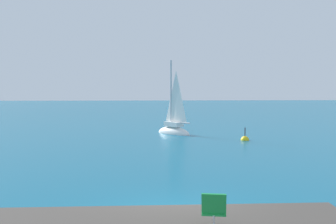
# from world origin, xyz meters

# --- Properties ---
(ground_plane) EXTENTS (160.00, 160.00, 0.00)m
(ground_plane) POSITION_xyz_m (0.00, 0.00, 0.00)
(ground_plane) COLOR #0F5675
(sailboat_near) EXTENTS (2.91, 3.15, 6.10)m
(sailboat_near) POSITION_xyz_m (1.17, 19.40, 0.33)
(sailboat_near) COLOR white
(sailboat_near) RESTS_ON ground
(beach_chair) EXTENTS (0.57, 0.67, 0.80)m
(beach_chair) POSITION_xyz_m (0.58, -3.36, 1.31)
(beach_chair) COLOR green
(beach_chair) RESTS_ON shore_ledge
(marker_buoy) EXTENTS (0.56, 0.56, 1.13)m
(marker_buoy) POSITION_xyz_m (5.72, 15.62, 0.01)
(marker_buoy) COLOR yellow
(marker_buoy) RESTS_ON ground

